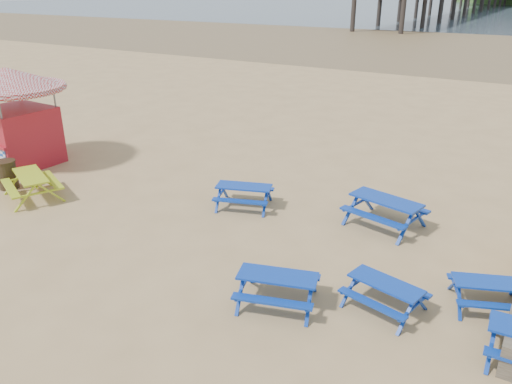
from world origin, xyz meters
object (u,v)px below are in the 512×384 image
Objects in this scene: picnic_table_yellow at (32,186)px; ice_cream_kiosk at (11,105)px; picnic_table_blue_b at (385,212)px; litter_bin at (7,174)px; picnic_table_blue_a at (244,196)px.

ice_cream_kiosk is at bearing 174.28° from picnic_table_yellow.
ice_cream_kiosk reaches higher than picnic_table_blue_b.
ice_cream_kiosk is at bearing 135.60° from litter_bin.
picnic_table_blue_a is 10.04m from ice_cream_kiosk.
picnic_table_blue_b is 2.35× the size of litter_bin.
litter_bin is (-1.49, 0.11, 0.10)m from picnic_table_yellow.
ice_cream_kiosk is 3.22m from litter_bin.
picnic_table_blue_b is 14.34m from ice_cream_kiosk.
picnic_table_blue_a is at bearing 20.39° from litter_bin.
picnic_table_blue_b is 0.97× the size of picnic_table_yellow.
picnic_table_blue_a is at bearing 8.14° from ice_cream_kiosk.
ice_cream_kiosk reaches higher than picnic_table_yellow.
picnic_table_yellow is 2.43× the size of litter_bin.
ice_cream_kiosk is 4.32× the size of litter_bin.
ice_cream_kiosk reaches higher than picnic_table_blue_a.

